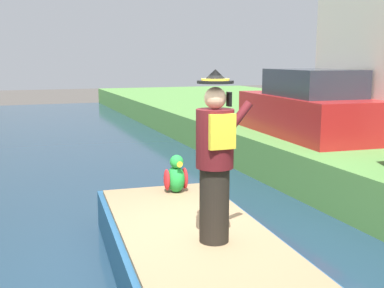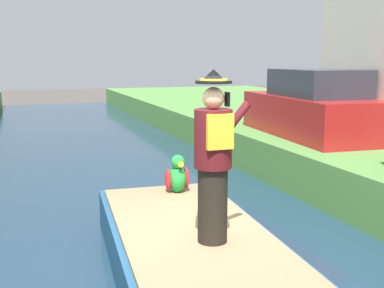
# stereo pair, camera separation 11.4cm
# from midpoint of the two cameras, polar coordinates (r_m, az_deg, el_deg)

# --- Properties ---
(ground_plane) EXTENTS (80.00, 80.00, 0.00)m
(ground_plane) POSITION_cam_midpoint_polar(r_m,az_deg,el_deg) (5.91, 0.73, -16.67)
(ground_plane) COLOR #4C4742
(canal_water) EXTENTS (5.87, 48.00, 0.10)m
(canal_water) POSITION_cam_midpoint_polar(r_m,az_deg,el_deg) (5.89, 0.73, -16.24)
(canal_water) COLOR #1E384C
(canal_water) RESTS_ON ground
(boat) EXTENTS (2.09, 4.32, 0.61)m
(boat) POSITION_cam_midpoint_polar(r_m,az_deg,el_deg) (5.82, 0.43, -12.78)
(boat) COLOR #23517A
(boat) RESTS_ON canal_water
(person_pirate) EXTENTS (0.61, 0.42, 1.85)m
(person_pirate) POSITION_cam_midpoint_polar(r_m,az_deg,el_deg) (5.05, 3.22, -1.66)
(person_pirate) COLOR black
(person_pirate) RESTS_ON boat
(parrot_plush) EXTENTS (0.36, 0.34, 0.57)m
(parrot_plush) POSITION_cam_midpoint_polar(r_m,az_deg,el_deg) (7.10, -1.31, -3.84)
(parrot_plush) COLOR green
(parrot_plush) RESTS_ON boat
(parked_car_red) EXTENTS (1.96, 4.10, 1.50)m
(parked_car_red) POSITION_cam_midpoint_polar(r_m,az_deg,el_deg) (11.25, 14.43, 4.17)
(parked_car_red) COLOR red
(parked_car_red) RESTS_ON grass_bank_far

